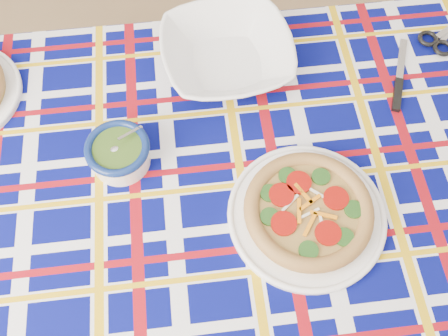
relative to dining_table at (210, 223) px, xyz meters
name	(u,v)px	position (x,y,z in m)	size (l,w,h in m)	color
floor	(255,187)	(0.35, 0.34, -0.76)	(4.00, 4.00, 0.00)	#95734C
dining_table	(210,223)	(0.00, 0.00, 0.00)	(2.06, 1.65, 0.84)	brown
tablecloth	(210,219)	(0.00, 0.00, 0.03)	(1.83, 1.15, 0.12)	#050959
main_focaccia_plate	(308,211)	(0.18, -0.11, 0.12)	(0.36, 0.36, 0.07)	olive
pesto_bowl	(119,152)	(-0.13, 0.20, 0.13)	(0.15, 0.15, 0.09)	#253F11
serving_bowl	(227,54)	(0.22, 0.35, 0.13)	(0.33, 0.33, 0.08)	white
table_knife	(401,61)	(0.62, 0.15, 0.09)	(0.25, 0.02, 0.01)	silver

